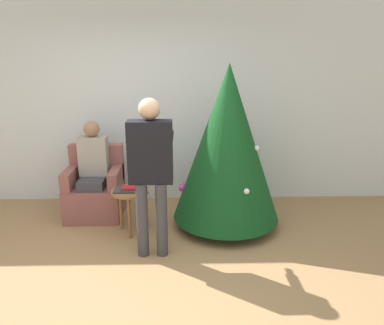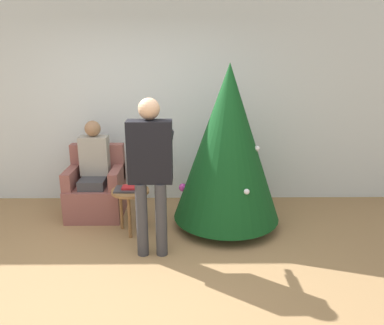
{
  "view_description": "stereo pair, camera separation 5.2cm",
  "coord_description": "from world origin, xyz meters",
  "px_view_note": "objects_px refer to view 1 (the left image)",
  "views": [
    {
      "loc": [
        0.55,
        -2.93,
        2.08
      ],
      "look_at": [
        0.64,
        0.96,
        0.91
      ],
      "focal_mm": 35.0,
      "sensor_mm": 36.0,
      "label": 1
    },
    {
      "loc": [
        0.6,
        -2.93,
        2.08
      ],
      "look_at": [
        0.64,
        0.96,
        0.91
      ],
      "focal_mm": 35.0,
      "sensor_mm": 36.0,
      "label": 2
    }
  ],
  "objects_px": {
    "armchair": "(95,191)",
    "christmas_tree": "(227,144)",
    "person_standing": "(151,164)",
    "side_stool": "(130,197)",
    "person_seated": "(93,166)"
  },
  "relations": [
    {
      "from": "armchair",
      "to": "person_seated",
      "type": "height_order",
      "value": "person_seated"
    },
    {
      "from": "person_seated",
      "to": "side_stool",
      "type": "relative_size",
      "value": 2.34
    },
    {
      "from": "armchair",
      "to": "christmas_tree",
      "type": "bearing_deg",
      "value": -11.45
    },
    {
      "from": "armchair",
      "to": "person_seated",
      "type": "bearing_deg",
      "value": -90.0
    },
    {
      "from": "christmas_tree",
      "to": "person_standing",
      "type": "distance_m",
      "value": 1.06
    },
    {
      "from": "christmas_tree",
      "to": "person_standing",
      "type": "relative_size",
      "value": 1.19
    },
    {
      "from": "person_standing",
      "to": "side_stool",
      "type": "relative_size",
      "value": 3.11
    },
    {
      "from": "christmas_tree",
      "to": "person_seated",
      "type": "height_order",
      "value": "christmas_tree"
    },
    {
      "from": "person_seated",
      "to": "christmas_tree",
      "type": "bearing_deg",
      "value": -10.75
    },
    {
      "from": "person_seated",
      "to": "side_stool",
      "type": "distance_m",
      "value": 0.75
    },
    {
      "from": "person_standing",
      "to": "christmas_tree",
      "type": "bearing_deg",
      "value": 37.23
    },
    {
      "from": "person_standing",
      "to": "armchair",
      "type": "bearing_deg",
      "value": 130.01
    },
    {
      "from": "person_standing",
      "to": "person_seated",
      "type": "bearing_deg",
      "value": 130.62
    },
    {
      "from": "christmas_tree",
      "to": "person_standing",
      "type": "xyz_separation_m",
      "value": [
        -0.84,
        -0.64,
        -0.05
      ]
    },
    {
      "from": "person_seated",
      "to": "person_standing",
      "type": "xyz_separation_m",
      "value": [
        0.82,
        -0.96,
        0.31
      ]
    }
  ]
}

